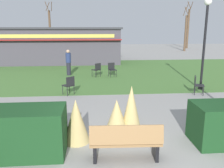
# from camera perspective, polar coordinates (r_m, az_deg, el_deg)

# --- Properties ---
(ground_plane) EXTENTS (80.00, 80.00, 0.00)m
(ground_plane) POSITION_cam_1_polar(r_m,az_deg,el_deg) (6.12, 2.85, -17.08)
(ground_plane) COLOR #999691
(lawn_patch) EXTENTS (36.00, 12.00, 0.01)m
(lawn_patch) POSITION_cam_1_polar(r_m,az_deg,el_deg) (17.07, -2.17, 2.95)
(lawn_patch) COLOR #4C7A38
(lawn_patch) RESTS_ON ground_plane
(park_bench) EXTENTS (1.72, 0.59, 0.95)m
(park_bench) POSITION_cam_1_polar(r_m,az_deg,el_deg) (5.77, 3.33, -13.66)
(park_bench) COLOR #9E7547
(park_bench) RESTS_ON ground_plane
(hedge_left) EXTENTS (2.02, 1.10, 1.19)m
(hedge_left) POSITION_cam_1_polar(r_m,az_deg,el_deg) (6.35, -20.44, -10.75)
(hedge_left) COLOR #19421E
(hedge_left) RESTS_ON ground_plane
(ornamental_grass_behind_left) EXTENTS (0.74, 0.74, 1.22)m
(ornamental_grass_behind_left) POSITION_cam_1_polar(r_m,az_deg,el_deg) (6.66, -8.61, -8.74)
(ornamental_grass_behind_left) COLOR tan
(ornamental_grass_behind_left) RESTS_ON ground_plane
(ornamental_grass_behind_right) EXTENTS (0.69, 0.69, 0.97)m
(ornamental_grass_behind_right) POSITION_cam_1_polar(r_m,az_deg,el_deg) (7.40, 1.14, -7.35)
(ornamental_grass_behind_right) COLOR tan
(ornamental_grass_behind_right) RESTS_ON ground_plane
(ornamental_grass_behind_center) EXTENTS (0.50, 0.50, 1.14)m
(ornamental_grass_behind_center) POSITION_cam_1_polar(r_m,az_deg,el_deg) (7.50, 4.20, -6.39)
(ornamental_grass_behind_center) COLOR tan
(ornamental_grass_behind_center) RESTS_ON ground_plane
(ornamental_grass_behind_far) EXTENTS (0.61, 0.61, 1.38)m
(ornamental_grass_behind_far) POSITION_cam_1_polar(r_m,az_deg,el_deg) (7.49, 4.66, -5.47)
(ornamental_grass_behind_far) COLOR tan
(ornamental_grass_behind_far) RESTS_ON ground_plane
(lamppost_mid) EXTENTS (0.36, 0.36, 4.48)m
(lamppost_mid) POSITION_cam_1_polar(r_m,az_deg,el_deg) (12.68, 21.46, 11.14)
(lamppost_mid) COLOR black
(lamppost_mid) RESTS_ON ground_plane
(food_kiosk) EXTENTS (11.04, 4.31, 3.12)m
(food_kiosk) POSITION_cam_1_polar(r_m,az_deg,el_deg) (21.88, -12.78, 9.08)
(food_kiosk) COLOR #47424C
(food_kiosk) RESTS_ON ground_plane
(cafe_chair_west) EXTENTS (0.61, 0.61, 0.89)m
(cafe_chair_west) POSITION_cam_1_polar(r_m,az_deg,el_deg) (15.27, -3.62, 3.68)
(cafe_chair_west) COLOR black
(cafe_chair_west) RESTS_ON ground_plane
(cafe_chair_east) EXTENTS (0.55, 0.55, 0.89)m
(cafe_chair_east) POSITION_cam_1_polar(r_m,az_deg,el_deg) (15.33, -0.02, 3.75)
(cafe_chair_east) COLOR black
(cafe_chair_east) RESTS_ON ground_plane
(cafe_chair_center) EXTENTS (0.62, 0.62, 0.89)m
(cafe_chair_center) POSITION_cam_1_polar(r_m,az_deg,el_deg) (11.27, -10.23, -0.01)
(cafe_chair_center) COLOR black
(cafe_chair_center) RESTS_ON ground_plane
(cafe_chair_north) EXTENTS (0.56, 0.56, 0.89)m
(cafe_chair_north) POSITION_cam_1_polar(r_m,az_deg,el_deg) (11.89, 19.79, 0.10)
(cafe_chair_north) COLOR black
(cafe_chair_north) RESTS_ON ground_plane
(person_strolling) EXTENTS (0.34, 0.34, 1.69)m
(person_strolling) POSITION_cam_1_polar(r_m,az_deg,el_deg) (15.99, -10.41, 5.14)
(person_strolling) COLOR #23232D
(person_strolling) RESTS_ON ground_plane
(parked_car_west_slot) EXTENTS (4.22, 2.09, 1.20)m
(parked_car_west_slot) POSITION_cam_1_polar(r_m,az_deg,el_deg) (28.27, -14.14, 8.03)
(parked_car_west_slot) COLOR navy
(parked_car_west_slot) RESTS_ON ground_plane
(parked_car_center_slot) EXTENTS (4.36, 2.38, 1.20)m
(parked_car_center_slot) POSITION_cam_1_polar(r_m,az_deg,el_deg) (27.91, -3.07, 8.35)
(parked_car_center_slot) COLOR silver
(parked_car_center_slot) RESTS_ON ground_plane
(tree_left_bg) EXTENTS (0.91, 0.96, 6.79)m
(tree_left_bg) POSITION_cam_1_polar(r_m,az_deg,el_deg) (38.14, 17.78, 12.70)
(tree_left_bg) COLOR brown
(tree_left_bg) RESTS_ON ground_plane
(tree_right_bg) EXTENTS (0.91, 0.96, 5.71)m
(tree_right_bg) POSITION_cam_1_polar(r_m,az_deg,el_deg) (33.70, 17.24, 11.80)
(tree_right_bg) COLOR brown
(tree_right_bg) RESTS_ON ground_plane
(tree_center_bg) EXTENTS (0.91, 0.96, 6.26)m
(tree_center_bg) POSITION_cam_1_polar(r_m,az_deg,el_deg) (32.51, -14.65, 12.41)
(tree_center_bg) COLOR brown
(tree_center_bg) RESTS_ON ground_plane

